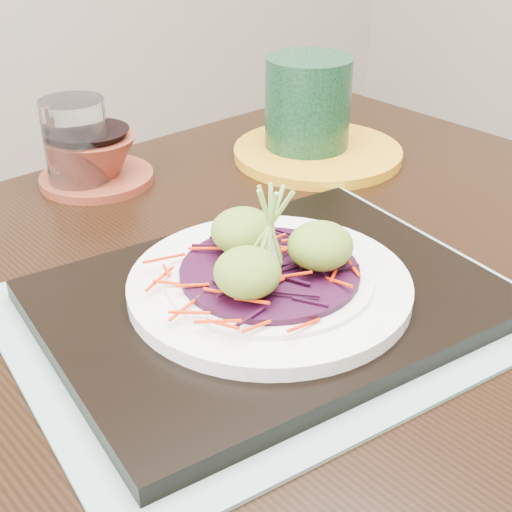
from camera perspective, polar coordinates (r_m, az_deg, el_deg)
dining_table at (r=0.72m, az=-2.75°, el=-8.53°), size 1.17×0.84×0.69m
placemat at (r=0.63m, az=1.06°, el=-4.31°), size 0.45×0.36×0.00m
serving_tray at (r=0.62m, az=1.07°, el=-3.52°), size 0.39×0.30×0.02m
white_plate at (r=0.62m, az=1.09°, el=-2.22°), size 0.25×0.25×0.02m
cabbage_bed at (r=0.61m, az=1.10°, el=-1.23°), size 0.15×0.15×0.01m
carrot_julienne at (r=0.61m, az=1.10°, el=-0.62°), size 0.19×0.19×0.01m
guacamole_scoops at (r=0.60m, az=1.15°, el=0.54°), size 0.13×0.12×0.04m
scallion_garnish at (r=0.59m, az=1.13°, el=2.15°), size 0.06×0.06×0.08m
water_glass at (r=0.87m, az=-14.17°, el=8.64°), size 0.08×0.08×0.11m
terracotta_bowl_set at (r=0.89m, az=-12.75°, el=7.35°), size 0.14×0.14×0.06m
yellow_plate at (r=0.96m, az=4.95°, el=8.24°), size 0.27×0.27×0.01m
green_jar at (r=0.95m, az=4.16°, el=11.78°), size 0.14×0.14×0.13m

